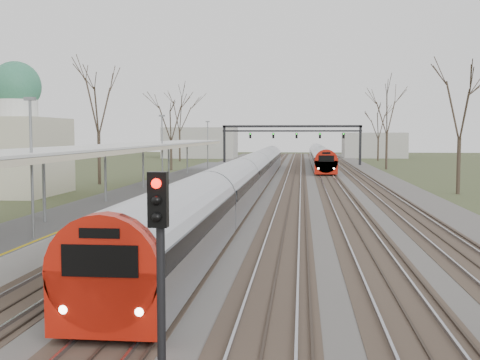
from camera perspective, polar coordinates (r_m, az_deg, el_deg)
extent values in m
cube|color=#474442|center=(61.55, 4.18, -0.01)|extent=(24.00, 160.00, 0.10)
cube|color=#4C3828|center=(62.01, -1.37, 0.07)|extent=(2.60, 160.00, 0.06)
cube|color=gray|center=(62.10, -2.03, 0.14)|extent=(0.07, 160.00, 0.12)
cube|color=gray|center=(61.92, -0.71, 0.13)|extent=(0.07, 160.00, 0.12)
cube|color=#4C3828|center=(61.67, 1.85, 0.05)|extent=(2.60, 160.00, 0.06)
cube|color=gray|center=(61.72, 1.19, 0.12)|extent=(0.07, 160.00, 0.12)
cube|color=gray|center=(61.62, 2.52, 0.11)|extent=(0.07, 160.00, 0.12)
cube|color=#4C3828|center=(61.52, 5.11, 0.02)|extent=(2.60, 160.00, 0.06)
cube|color=gray|center=(61.53, 4.44, 0.09)|extent=(0.07, 160.00, 0.12)
cube|color=gray|center=(61.51, 5.78, 0.08)|extent=(0.07, 160.00, 0.12)
cube|color=#4C3828|center=(61.58, 8.37, 0.00)|extent=(2.60, 160.00, 0.06)
cube|color=gray|center=(61.54, 7.70, 0.07)|extent=(0.07, 160.00, 0.12)
cube|color=gray|center=(61.61, 9.03, 0.06)|extent=(0.07, 160.00, 0.12)
cube|color=#4C3828|center=(61.83, 11.61, -0.03)|extent=(2.60, 160.00, 0.06)
cube|color=gray|center=(61.76, 10.95, 0.04)|extent=(0.07, 160.00, 0.12)
cube|color=gray|center=(61.90, 12.27, 0.03)|extent=(0.07, 160.00, 0.12)
cube|color=#9E9B93|center=(45.37, -8.00, -1.04)|extent=(3.50, 69.00, 1.00)
cylinder|color=slate|center=(26.75, -18.09, -0.69)|extent=(0.14, 0.14, 3.00)
cylinder|color=slate|center=(34.19, -12.65, 0.48)|extent=(0.14, 0.14, 3.00)
cylinder|color=slate|center=(41.84, -9.17, 1.23)|extent=(0.14, 0.14, 3.00)
cylinder|color=slate|center=(49.60, -6.78, 1.75)|extent=(0.14, 0.14, 3.00)
cylinder|color=slate|center=(57.42, -5.03, 2.12)|extent=(0.14, 0.14, 3.00)
cube|color=silver|center=(40.82, -9.57, 3.33)|extent=(4.10, 50.00, 0.12)
cube|color=beige|center=(40.82, -9.56, 3.09)|extent=(4.10, 50.00, 0.25)
cylinder|color=silver|center=(49.47, -20.44, 6.94)|extent=(3.20, 3.20, 2.50)
sphere|color=#296746|center=(49.54, -20.48, 8.33)|extent=(3.80, 3.80, 3.80)
cube|color=black|center=(92.12, -1.49, 3.30)|extent=(0.35, 0.35, 6.00)
cube|color=black|center=(91.77, 11.33, 3.21)|extent=(0.35, 0.35, 6.00)
cube|color=black|center=(91.36, 4.92, 5.10)|extent=(21.00, 0.35, 0.35)
cube|color=black|center=(91.35, 4.92, 4.66)|extent=(21.00, 0.25, 0.25)
cube|color=black|center=(91.47, 0.98, 4.23)|extent=(0.32, 0.22, 0.85)
sphere|color=#0CFF19|center=(91.33, 0.98, 4.39)|extent=(0.16, 0.16, 0.16)
cube|color=black|center=(91.24, 3.18, 4.23)|extent=(0.32, 0.22, 0.85)
sphere|color=#0CFF19|center=(91.10, 3.18, 4.39)|extent=(0.16, 0.16, 0.16)
cube|color=black|center=(91.14, 5.38, 4.22)|extent=(0.32, 0.22, 0.85)
sphere|color=#0CFF19|center=(91.00, 5.38, 4.37)|extent=(0.16, 0.16, 0.16)
cube|color=black|center=(91.18, 7.59, 4.20)|extent=(0.32, 0.22, 0.85)
sphere|color=#0CFF19|center=(91.04, 7.59, 4.35)|extent=(0.16, 0.16, 0.16)
cube|color=black|center=(91.35, 9.79, 4.17)|extent=(0.32, 0.22, 0.85)
sphere|color=#0CFF19|center=(91.21, 9.80, 4.33)|extent=(0.16, 0.16, 0.16)
cylinder|color=#2D231C|center=(57.55, -13.21, 2.00)|extent=(0.30, 0.30, 4.95)
cylinder|color=#2D231C|center=(49.92, 20.01, 1.24)|extent=(0.30, 0.30, 4.50)
cube|color=#AEB2B9|center=(50.33, 0.95, 0.22)|extent=(2.55, 75.00, 1.60)
cylinder|color=#AEB2B9|center=(50.29, 0.95, 0.96)|extent=(2.60, 74.70, 2.60)
cube|color=black|center=(50.29, 0.95, 1.07)|extent=(2.62, 74.40, 0.55)
cube|color=#A91609|center=(13.84, -12.73, -11.32)|extent=(2.55, 0.50, 1.50)
cylinder|color=#A91609|center=(13.71, -12.71, -8.45)|extent=(2.60, 0.60, 2.60)
cube|color=black|center=(13.40, -13.11, -7.45)|extent=(1.70, 0.12, 0.70)
sphere|color=white|center=(13.98, -16.37, -11.66)|extent=(0.22, 0.22, 0.22)
sphere|color=white|center=(13.44, -9.49, -12.19)|extent=(0.22, 0.22, 0.22)
cube|color=black|center=(50.41, 0.95, -0.83)|extent=(1.80, 74.00, 0.35)
cube|color=#AEB2B9|center=(89.60, 7.60, 2.02)|extent=(2.55, 45.00, 1.60)
cylinder|color=#AEB2B9|center=(89.58, 7.60, 2.43)|extent=(2.60, 44.70, 2.60)
cube|color=black|center=(89.57, 7.60, 2.50)|extent=(2.62, 44.40, 0.55)
cube|color=#A91609|center=(67.24, 8.16, 1.19)|extent=(2.55, 0.50, 1.50)
cylinder|color=#A91609|center=(67.26, 8.17, 1.78)|extent=(2.60, 0.60, 2.60)
cube|color=black|center=(66.98, 8.18, 2.03)|extent=(1.70, 0.12, 0.70)
sphere|color=white|center=(67.02, 7.44, 1.10)|extent=(0.22, 0.22, 0.22)
sphere|color=white|center=(67.09, 8.90, 1.09)|extent=(0.22, 0.22, 0.22)
cube|color=black|center=(89.64, 7.59, 1.43)|extent=(1.80, 44.00, 0.35)
cylinder|color=black|center=(11.29, -7.50, -9.87)|extent=(0.16, 0.16, 4.00)
cube|color=black|center=(10.86, -7.77, -1.85)|extent=(0.35, 0.22, 1.00)
sphere|color=#FF0C05|center=(10.71, -7.95, -0.33)|extent=(0.18, 0.18, 0.18)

